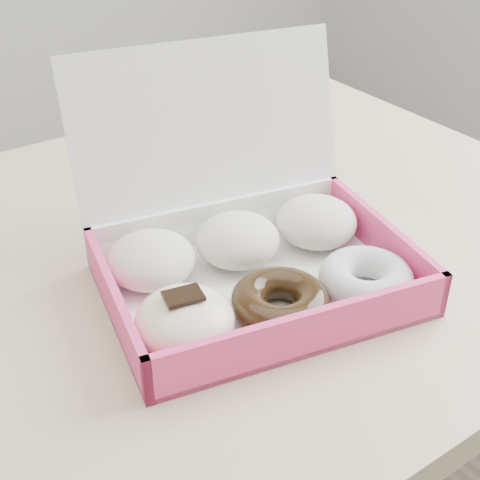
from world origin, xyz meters
TOP-DOWN VIEW (x-y plane):
  - table at (0.00, 0.00)m, footprint 1.20×0.80m
  - donut_box at (0.06, -0.11)m, footprint 0.38×0.36m

SIDE VIEW (x-z plane):
  - table at x=0.00m, z-range 0.30..1.05m
  - donut_box at x=0.06m, z-range 0.67..0.91m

